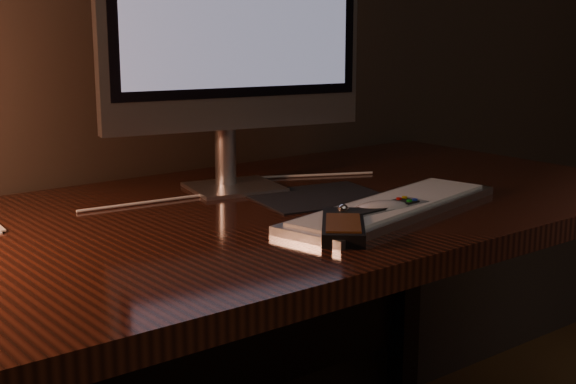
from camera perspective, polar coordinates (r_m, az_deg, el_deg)
desk at (r=1.46m, az=-4.55°, el=-5.70°), size 1.60×0.75×0.75m
monitor at (r=1.50m, az=-3.90°, el=12.02°), size 0.50×0.18×0.53m
keyboard at (r=1.37m, az=7.45°, el=-1.08°), size 0.50×0.23×0.02m
mousepad at (r=1.47m, az=2.18°, el=-0.33°), size 0.27×0.23×0.00m
mouse at (r=1.33m, az=6.68°, el=-1.40°), size 0.11×0.08×0.02m
media_remote at (r=1.23m, az=3.94°, el=-2.42°), size 0.16×0.17×0.03m
tv_remote at (r=1.32m, az=6.64°, el=-1.43°), size 0.19×0.06×0.02m
cable at (r=1.54m, az=-3.30°, el=0.29°), size 0.61×0.20×0.01m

